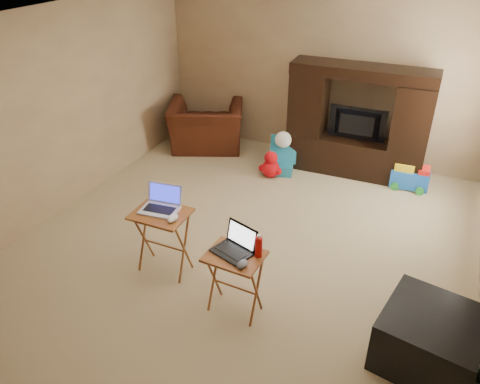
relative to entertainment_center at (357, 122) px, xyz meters
The scene contains 19 objects.
floor 2.53m from the entertainment_center, 106.93° to the right, with size 5.50×5.50×0.00m, color #C4AF87.
ceiling 2.94m from the entertainment_center, 106.93° to the right, with size 5.50×5.50×0.00m, color silver.
wall_back 0.95m from the entertainment_center, 147.05° to the left, with size 5.00×5.00×0.00m, color tan.
wall_front 5.11m from the entertainment_center, 97.89° to the right, with size 5.00×5.00×0.00m, color tan.
wall_left 3.96m from the entertainment_center, 144.32° to the right, with size 5.50×5.50×0.00m, color tan.
entertainment_center is the anchor object (origin of this frame).
television 0.06m from the entertainment_center, 90.00° to the right, with size 0.82×0.11×0.47m, color black.
recliner 2.43m from the entertainment_center, behind, with size 1.17×1.02×0.76m, color #471C0F.
child_rocker 1.21m from the entertainment_center, 156.45° to the right, with size 0.40×0.45×0.53m, color #1A6F90, non-canonical shape.
plush_toy 1.37m from the entertainment_center, 148.55° to the right, with size 0.37×0.31×0.41m, color red, non-canonical shape.
push_toy 1.05m from the entertainment_center, ahead, with size 0.52×0.37×0.39m, color blue, non-canonical shape.
ottoman 3.54m from the entertainment_center, 66.74° to the right, with size 0.78×0.78×0.50m, color black.
tray_table_left 3.39m from the entertainment_center, 112.94° to the right, with size 0.56×0.45×0.73m, color brown.
tray_table_right 3.40m from the entertainment_center, 96.23° to the right, with size 0.51×0.41×0.67m, color #A04E26.
laptop_left 3.35m from the entertainment_center, 113.62° to the right, with size 0.38×0.31×0.24m, color silver.
laptop_right 3.35m from the entertainment_center, 96.94° to the right, with size 0.35×0.29×0.24m, color black.
mouse_left 3.36m from the entertainment_center, 109.50° to the right, with size 0.09×0.15×0.06m, color white.
mouse_right 3.48m from the entertainment_center, 93.88° to the right, with size 0.09×0.14×0.06m, color #47464C.
water_bottle 3.27m from the entertainment_center, 92.89° to the right, with size 0.07×0.07×0.20m, color red.
Camera 1 is at (1.78, -4.09, 3.29)m, focal length 35.00 mm.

